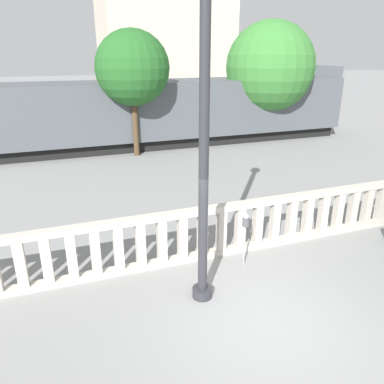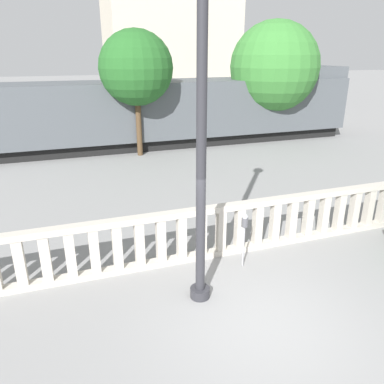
% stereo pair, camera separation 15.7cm
% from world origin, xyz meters
% --- Properties ---
extents(ground_plane, '(160.00, 160.00, 0.00)m').
position_xyz_m(ground_plane, '(0.00, 0.00, 0.00)').
color(ground_plane, gray).
extents(balustrade, '(12.07, 0.24, 1.29)m').
position_xyz_m(balustrade, '(-0.00, 2.56, 0.64)').
color(balustrade, '#BCB5A8').
rests_on(balustrade, ground).
extents(lamppost, '(0.41, 0.41, 6.64)m').
position_xyz_m(lamppost, '(-0.79, 1.15, 3.62)').
color(lamppost, '#2D2D33').
rests_on(lamppost, ground).
extents(parking_meter, '(0.15, 0.15, 1.29)m').
position_xyz_m(parking_meter, '(0.53, 1.92, 1.01)').
color(parking_meter, '#99999E').
rests_on(parking_meter, ground).
extents(train_near, '(18.98, 3.12, 3.86)m').
position_xyz_m(train_near, '(2.81, 14.11, 1.73)').
color(train_near, black).
rests_on(train_near, ground).
extents(building_block, '(10.22, 7.02, 11.06)m').
position_xyz_m(building_block, '(6.18, 27.56, 5.53)').
color(building_block, beige).
rests_on(building_block, ground).
extents(tree_left, '(4.66, 4.66, 6.19)m').
position_xyz_m(tree_left, '(7.83, 13.35, 3.85)').
color(tree_left, '#4C3823').
rests_on(tree_left, ground).
extents(tree_right, '(3.27, 3.27, 5.58)m').
position_xyz_m(tree_right, '(0.32, 12.40, 3.93)').
color(tree_right, '#4C3823').
rests_on(tree_right, ground).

